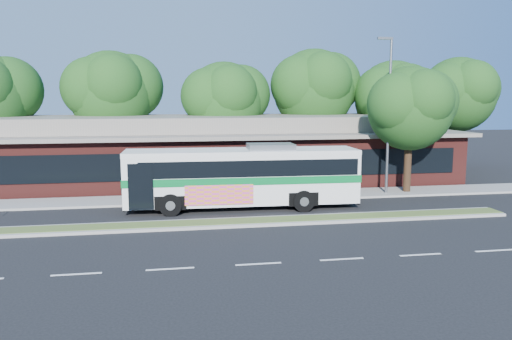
{
  "coord_description": "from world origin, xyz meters",
  "views": [
    {
      "loc": [
        -2.87,
        -21.27,
        5.67
      ],
      "look_at": [
        1.4,
        3.68,
        2.0
      ],
      "focal_mm": 35.0,
      "sensor_mm": 36.0,
      "label": 1
    }
  ],
  "objects_px": {
    "lamp_post": "(388,111)",
    "transit_bus": "(243,173)",
    "sidewalk_tree": "(415,106)",
    "sedan": "(14,184)"
  },
  "relations": [
    {
      "from": "lamp_post",
      "to": "sidewalk_tree",
      "type": "xyz_separation_m",
      "value": [
        1.79,
        0.32,
        0.27
      ]
    },
    {
      "from": "sedan",
      "to": "transit_bus",
      "type": "bearing_deg",
      "value": -132.23
    },
    {
      "from": "lamp_post",
      "to": "transit_bus",
      "type": "bearing_deg",
      "value": -165.95
    },
    {
      "from": "lamp_post",
      "to": "sedan",
      "type": "relative_size",
      "value": 1.99
    },
    {
      "from": "lamp_post",
      "to": "transit_bus",
      "type": "distance_m",
      "value": 9.57
    },
    {
      "from": "transit_bus",
      "to": "sidewalk_tree",
      "type": "height_order",
      "value": "sidewalk_tree"
    },
    {
      "from": "lamp_post",
      "to": "transit_bus",
      "type": "height_order",
      "value": "lamp_post"
    },
    {
      "from": "transit_bus",
      "to": "sedan",
      "type": "xyz_separation_m",
      "value": [
        -12.76,
        5.6,
        -1.19
      ]
    },
    {
      "from": "transit_bus",
      "to": "sedan",
      "type": "height_order",
      "value": "transit_bus"
    },
    {
      "from": "sedan",
      "to": "sidewalk_tree",
      "type": "height_order",
      "value": "sidewalk_tree"
    }
  ]
}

